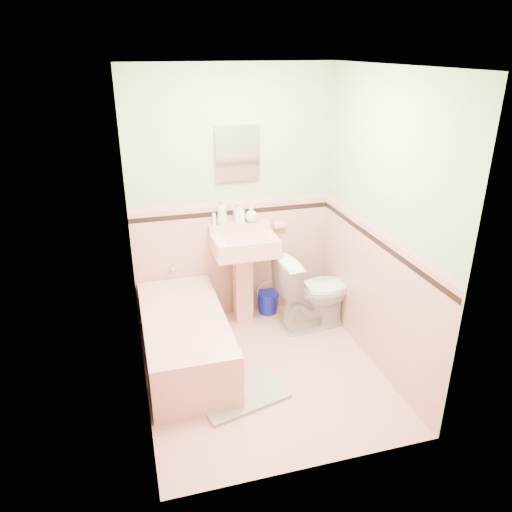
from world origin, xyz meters
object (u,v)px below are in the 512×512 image
object	(u,v)px
medicine_cabinet	(237,153)
soap_bottle_right	(251,214)
soap_bottle_left	(222,212)
toilet	(314,291)
shoe	(222,395)
soap_bottle_mid	(239,213)
bathtub	(185,341)
sink	(244,280)
bucket	(268,302)

from	to	relation	value
medicine_cabinet	soap_bottle_right	distance (m)	0.61
soap_bottle_left	toilet	world-z (taller)	soap_bottle_left
shoe	soap_bottle_right	bearing A→B (deg)	72.18
soap_bottle_mid	bathtub	bearing A→B (deg)	-133.68
sink	bucket	world-z (taller)	sink
sink	bucket	bearing A→B (deg)	24.52
shoe	soap_bottle_mid	bearing A→B (deg)	76.89
toilet	bucket	bearing A→B (deg)	37.79
sink	medicine_cabinet	size ratio (longest dim) A/B	2.02
soap_bottle_right	shoe	xyz separation A→B (m)	(-0.60, -1.32, -1.04)
soap_bottle_right	bathtub	bearing A→B (deg)	-138.57
toilet	soap_bottle_right	bearing A→B (deg)	45.37
soap_bottle_left	soap_bottle_mid	bearing A→B (deg)	0.00
sink	soap_bottle_left	world-z (taller)	soap_bottle_left
shoe	soap_bottle_left	bearing A→B (deg)	83.56
soap_bottle_right	shoe	distance (m)	1.79
medicine_cabinet	shoe	bearing A→B (deg)	-109.50
medicine_cabinet	soap_bottle_right	bearing A→B (deg)	-13.54
sink	shoe	size ratio (longest dim) A/B	6.35
medicine_cabinet	bucket	world-z (taller)	medicine_cabinet
medicine_cabinet	bucket	bearing A→B (deg)	-14.82
sink	medicine_cabinet	bearing A→B (deg)	90.00
bathtub	toilet	bearing A→B (deg)	11.98
soap_bottle_mid	toilet	bearing A→B (deg)	-33.32
bucket	soap_bottle_left	bearing A→B (deg)	174.16
sink	soap_bottle_left	distance (m)	0.71
bathtub	soap_bottle_right	bearing A→B (deg)	41.43
sink	soap_bottle_right	distance (m)	0.66
sink	soap_bottle_mid	world-z (taller)	soap_bottle_mid
bucket	shoe	xyz separation A→B (m)	(-0.77, -1.27, -0.06)
soap_bottle_mid	bucket	size ratio (longest dim) A/B	0.86
bathtub	toilet	xyz separation A→B (m)	(1.33, 0.28, 0.16)
bathtub	sink	size ratio (longest dim) A/B	1.57
shoe	bathtub	bearing A→B (deg)	115.15
sink	shoe	world-z (taller)	sink
medicine_cabinet	toilet	distance (m)	1.53
medicine_cabinet	shoe	size ratio (longest dim) A/B	3.15
soap_bottle_left	bucket	bearing A→B (deg)	-5.84
soap_bottle_mid	shoe	size ratio (longest dim) A/B	1.36
medicine_cabinet	bathtub	bearing A→B (deg)	-132.58
bathtub	soap_bottle_right	world-z (taller)	soap_bottle_right
sink	bucket	size ratio (longest dim) A/B	4.04
sink	bucket	xyz separation A→B (m)	(0.29, 0.13, -0.36)
soap_bottle_left	toilet	distance (m)	1.20
bathtub	shoe	xyz separation A→B (m)	(0.20, -0.61, -0.17)
soap_bottle_mid	bucket	bearing A→B (deg)	-9.12
sink	soap_bottle_left	bearing A→B (deg)	133.23
soap_bottle_left	soap_bottle_mid	world-z (taller)	soap_bottle_left
sink	soap_bottle_left	size ratio (longest dim) A/B	3.82
soap_bottle_right	sink	bearing A→B (deg)	-124.70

